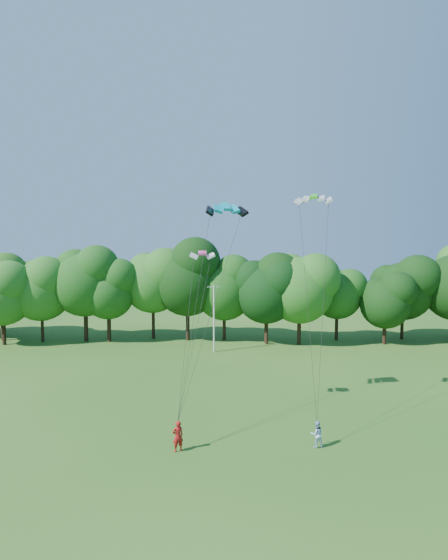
{
  "coord_description": "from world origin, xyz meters",
  "views": [
    {
      "loc": [
        2.46,
        -20.76,
        12.38
      ],
      "look_at": [
        2.19,
        13.0,
        9.84
      ],
      "focal_mm": 28.0,
      "sensor_mm": 36.0,
      "label": 1
    }
  ],
  "objects": [
    {
      "name": "kite_flyer_right",
      "position": [
        8.0,
        5.5,
        0.84
      ],
      "size": [
        0.92,
        0.77,
        1.67
      ],
      "primitive_type": "imported",
      "rotation": [
        0.0,
        0.0,
        3.33
      ],
      "color": "#A7C4E8",
      "rests_on": "ground"
    },
    {
      "name": "kite_green",
      "position": [
        8.68,
        10.99,
        16.02
      ],
      "size": [
        2.84,
        1.89,
        0.51
      ],
      "rotation": [
        0.0,
        0.0,
        -0.3
      ],
      "color": "green",
      "rests_on": "ground"
    },
    {
      "name": "utility_pole",
      "position": [
        0.87,
        30.09,
        4.09
      ],
      "size": [
        1.53,
        0.58,
        7.95
      ],
      "rotation": [
        0.0,
        0.0,
        0.32
      ],
      "color": "beige",
      "rests_on": "ground"
    },
    {
      "name": "ground",
      "position": [
        0.0,
        0.0,
        0.0
      ],
      "size": [
        160.0,
        160.0,
        0.0
      ],
      "primitive_type": "plane",
      "color": "#255717",
      "rests_on": "ground"
    },
    {
      "name": "kite_teal",
      "position": [
        2.33,
        11.44,
        15.36
      ],
      "size": [
        3.15,
        1.91,
        0.75
      ],
      "rotation": [
        0.0,
        0.0,
        0.23
      ],
      "color": "#0590A7",
      "rests_on": "ground"
    },
    {
      "name": "kite_flyer_left",
      "position": [
        -0.55,
        4.87,
        0.94
      ],
      "size": [
        0.82,
        0.72,
        1.89
      ],
      "primitive_type": "imported",
      "rotation": [
        0.0,
        0.0,
        3.62
      ],
      "color": "#B01716",
      "rests_on": "ground"
    },
    {
      "name": "tree_back_center",
      "position": [
        7.49,
        34.39,
        7.48
      ],
      "size": [
        8.23,
        8.23,
        11.98
      ],
      "color": "#341F14",
      "rests_on": "ground"
    },
    {
      "name": "kite_pink",
      "position": [
        0.66,
        10.33,
        11.97
      ],
      "size": [
        1.86,
        0.99,
        0.32
      ],
      "rotation": [
        0.0,
        0.0,
        0.07
      ],
      "color": "#EE4296",
      "rests_on": "ground"
    },
    {
      "name": "tree_back_west",
      "position": [
        -27.44,
        36.36,
        7.77
      ],
      "size": [
        8.55,
        8.55,
        12.44
      ],
      "color": "#331C14",
      "rests_on": "ground"
    }
  ]
}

